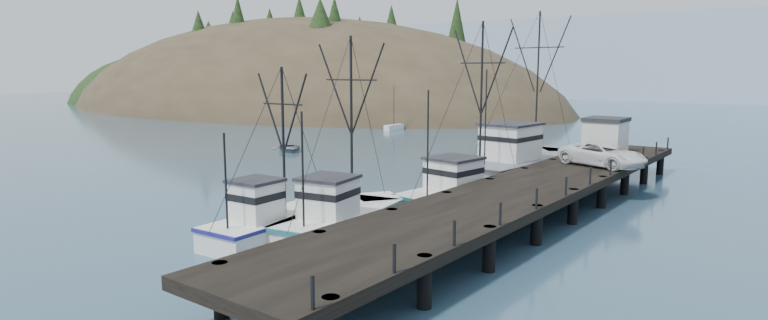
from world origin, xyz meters
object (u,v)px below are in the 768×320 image
work_vessel (524,164)px  pickup_truck (603,154)px  trawler_near (343,218)px  trawler_mid (275,223)px  trawler_far (469,193)px  pier (530,189)px  motorboat (289,151)px  pier_shed (605,135)px

work_vessel → pickup_truck: (6.69, -2.22, 1.60)m
trawler_near → trawler_mid: 3.59m
trawler_far → pickup_truck: size_ratio=2.00×
pier → motorboat: 34.14m
trawler_mid → trawler_far: (4.15, 12.68, 0.00)m
trawler_far → work_vessel: work_vessel is taller
pier_shed → pickup_truck: 7.38m
trawler_mid → work_vessel: (3.11, 23.29, 0.41)m
trawler_near → motorboat: trawler_near is taller
trawler_mid → trawler_near: bearing=54.3°
trawler_near → work_vessel: 20.40m
work_vessel → pickup_truck: work_vessel is taller
pier → trawler_mid: size_ratio=4.85×
work_vessel → trawler_far: bearing=-84.4°
trawler_mid → pickup_truck: size_ratio=1.53×
trawler_near → pier: bearing=55.5°
work_vessel → motorboat: size_ratio=3.36×
trawler_near → trawler_far: trawler_far is taller
trawler_near → pier_shed: size_ratio=3.34×
work_vessel → trawler_near: bearing=-92.8°
trawler_far → pickup_truck: bearing=56.0°
trawler_mid → pickup_truck: (9.80, 21.07, 2.01)m
trawler_near → pickup_truck: (7.70, 18.15, 2.01)m
pier_shed → pickup_truck: (2.06, -7.07, -0.59)m
trawler_far → work_vessel: size_ratio=0.74×
motorboat → trawler_mid: bearing=-99.8°
trawler_near → work_vessel: size_ratio=0.66×
trawler_far → pickup_truck: trawler_far is taller
trawler_mid → motorboat: (-23.67, 23.61, -0.82)m
trawler_mid → trawler_far: 13.34m
trawler_mid → pickup_truck: trawler_mid is taller
pickup_truck → motorboat: 33.68m
pickup_truck → work_vessel: bearing=90.1°
pickup_truck → motorboat: (-33.46, 2.54, -2.83)m
trawler_mid → pickup_truck: 23.32m
work_vessel → motorboat: bearing=179.3°
work_vessel → pickup_truck: size_ratio=2.72×
trawler_near → pickup_truck: size_ratio=1.79×
pier → motorboat: pier is taller
trawler_mid → trawler_far: bearing=71.9°
motorboat → trawler_far: bearing=-76.3°
trawler_near → trawler_mid: size_ratio=1.18×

